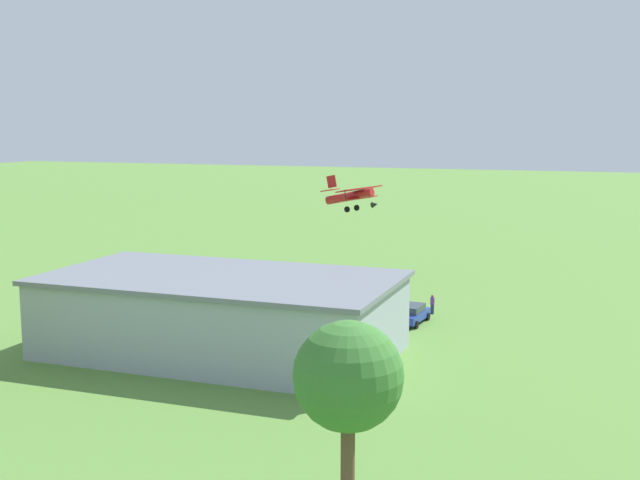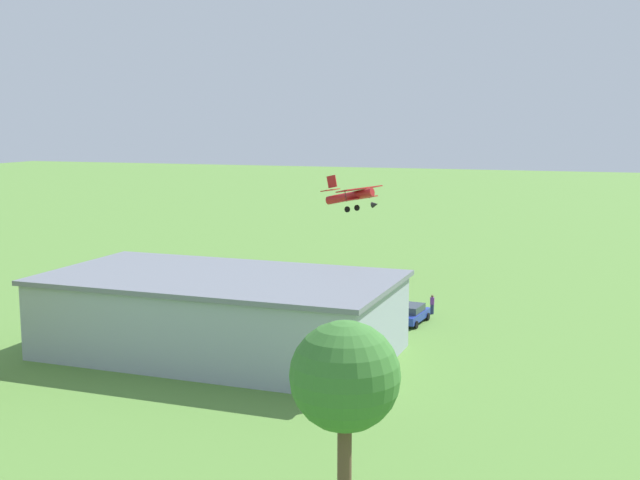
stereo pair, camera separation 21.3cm
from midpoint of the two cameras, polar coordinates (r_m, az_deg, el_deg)
ground_plane at (r=89.88m, az=1.97°, el=-2.48°), size 400.00×400.00×0.00m
hangar at (r=60.01m, az=-6.91°, el=-5.21°), size 25.94×14.47×5.84m
biplane at (r=86.36m, az=2.36°, el=3.14°), size 6.75×7.35×3.86m
car_blue at (r=69.06m, az=6.58°, el=-5.19°), size 2.46×4.77×1.57m
car_silver at (r=75.41m, az=-11.36°, el=-4.12°), size 1.94×4.68×1.60m
car_black at (r=80.47m, az=-14.43°, el=-3.45°), size 2.32×4.34×1.54m
person_walking_on_apron at (r=72.49m, az=8.00°, el=-4.52°), size 0.53×0.53×1.73m
person_watching_takeoff at (r=71.58m, az=2.17°, el=-4.61°), size 0.53×0.53×1.74m
person_by_parked_cars at (r=73.35m, az=-2.15°, el=-4.32°), size 0.50×0.50×1.66m
tree_behind_hangar_left at (r=32.12m, az=1.96°, el=-9.74°), size 4.41×4.41×9.31m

